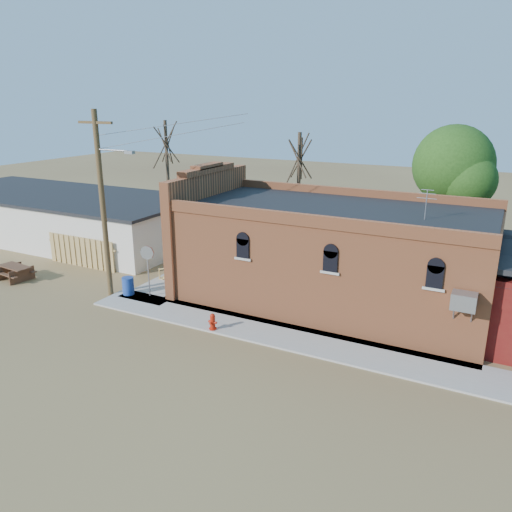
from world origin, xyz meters
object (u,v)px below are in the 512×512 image
at_px(fire_hydrant, 213,322).
at_px(picnic_table, 15,271).
at_px(utility_pole, 103,201).
at_px(brick_bar, 327,254).
at_px(stop_sign, 147,258).
at_px(trash_barrel, 128,286).

distance_m(fire_hydrant, picnic_table, 12.94).
bearing_deg(picnic_table, utility_pole, 13.18).
distance_m(brick_bar, picnic_table, 16.84).
bearing_deg(stop_sign, utility_pole, -155.55).
relative_size(brick_bar, trash_barrel, 18.58).
height_order(utility_pole, picnic_table, utility_pole).
relative_size(utility_pole, fire_hydrant, 12.53).
xyz_separation_m(utility_pole, picnic_table, (-6.19, -0.70, -4.26)).
bearing_deg(stop_sign, picnic_table, -163.62).
height_order(utility_pole, stop_sign, utility_pole).
bearing_deg(brick_bar, stop_sign, -154.78).
bearing_deg(picnic_table, fire_hydrant, 4.50).
height_order(fire_hydrant, stop_sign, stop_sign).
distance_m(utility_pole, fire_hydrant, 8.10).
bearing_deg(brick_bar, utility_pole, -156.31).
distance_m(fire_hydrant, stop_sign, 5.38).
bearing_deg(picnic_table, brick_bar, 24.09).
bearing_deg(trash_barrel, utility_pole, -160.45).
bearing_deg(fire_hydrant, trash_barrel, 160.03).
distance_m(fire_hydrant, trash_barrel, 6.08).
bearing_deg(fire_hydrant, brick_bar, 55.33).
relative_size(utility_pole, trash_barrel, 10.19).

